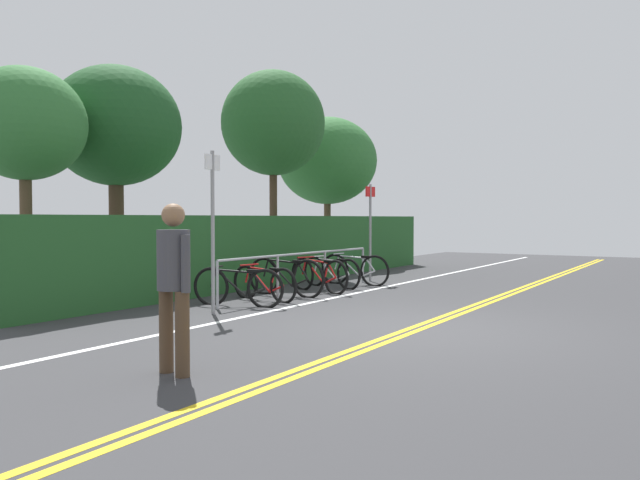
{
  "coord_description": "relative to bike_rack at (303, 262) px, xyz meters",
  "views": [
    {
      "loc": [
        -8.08,
        -3.44,
        1.52
      ],
      "look_at": [
        2.36,
        3.04,
        1.1
      ],
      "focal_mm": 35.46,
      "sensor_mm": 36.0,
      "label": 1
    }
  ],
  "objects": [
    {
      "name": "ground_plane",
      "position": [
        -2.53,
        -3.56,
        -0.65
      ],
      "size": [
        37.88,
        13.38,
        0.05
      ],
      "primitive_type": "cube",
      "color": "#353538"
    },
    {
      "name": "centre_line_yellow_inner",
      "position": [
        -2.53,
        -3.64,
        -0.63
      ],
      "size": [
        34.09,
        0.1,
        0.0
      ],
      "primitive_type": "cube",
      "color": "gold",
      "rests_on": "ground_plane"
    },
    {
      "name": "centre_line_yellow_outer",
      "position": [
        -2.53,
        -3.48,
        -0.63
      ],
      "size": [
        34.09,
        0.1,
        0.0
      ],
      "primitive_type": "cube",
      "color": "gold",
      "rests_on": "ground_plane"
    },
    {
      "name": "bike_lane_stripe_white",
      "position": [
        -2.53,
        -0.89,
        -0.63
      ],
      "size": [
        34.09,
        0.12,
        0.0
      ],
      "primitive_type": "cube",
      "color": "white",
      "rests_on": "ground_plane"
    },
    {
      "name": "bike_rack",
      "position": [
        0.0,
        0.0,
        0.0
      ],
      "size": [
        5.23,
        0.05,
        0.83
      ],
      "color": "#9EA0A5",
      "rests_on": "ground_plane"
    },
    {
      "name": "bicycle_0",
      "position": [
        -2.12,
        -0.05,
        -0.3
      ],
      "size": [
        0.53,
        1.71,
        0.71
      ],
      "color": "black",
      "rests_on": "ground_plane"
    },
    {
      "name": "bicycle_1",
      "position": [
        -1.27,
        0.02,
        -0.31
      ],
      "size": [
        0.46,
        1.65,
        0.68
      ],
      "color": "black",
      "rests_on": "ground_plane"
    },
    {
      "name": "bicycle_2",
      "position": [
        -0.48,
        0.09,
        -0.26
      ],
      "size": [
        0.46,
        1.85,
        0.78
      ],
      "color": "black",
      "rests_on": "ground_plane"
    },
    {
      "name": "bicycle_3",
      "position": [
        0.43,
        -0.12,
        -0.28
      ],
      "size": [
        0.63,
        1.7,
        0.74
      ],
      "color": "black",
      "rests_on": "ground_plane"
    },
    {
      "name": "bicycle_4",
      "position": [
        1.29,
        0.09,
        -0.3
      ],
      "size": [
        0.57,
        1.71,
        0.71
      ],
      "color": "black",
      "rests_on": "ground_plane"
    },
    {
      "name": "bicycle_5",
      "position": [
        2.02,
        -0.09,
        -0.28
      ],
      "size": [
        0.46,
        1.75,
        0.74
      ],
      "color": "black",
      "rests_on": "ground_plane"
    },
    {
      "name": "pedestrian",
      "position": [
        -6.17,
        -2.58,
        0.33
      ],
      "size": [
        0.32,
        0.48,
        1.67
      ],
      "color": "#4C3826",
      "rests_on": "ground_plane"
    },
    {
      "name": "sign_post_near",
      "position": [
        -3.02,
        -0.29,
        0.91
      ],
      "size": [
        0.36,
        0.06,
        2.59
      ],
      "color": "gray",
      "rests_on": "ground_plane"
    },
    {
      "name": "sign_post_far",
      "position": [
        2.91,
        -0.03,
        0.77
      ],
      "size": [
        0.36,
        0.08,
        2.34
      ],
      "color": "gray",
      "rests_on": "ground_plane"
    },
    {
      "name": "hedge_backdrop",
      "position": [
        1.5,
        1.91,
        0.16
      ],
      "size": [
        14.18,
        1.21,
        1.58
      ],
      "primitive_type": "cube",
      "color": "#235626",
      "rests_on": "ground_plane"
    },
    {
      "name": "tree_near_left",
      "position": [
        -3.91,
        3.24,
        2.52
      ],
      "size": [
        2.11,
        2.11,
        4.17
      ],
      "color": "brown",
      "rests_on": "ground_plane"
    },
    {
      "name": "tree_mid",
      "position": [
        -1.66,
        3.56,
        2.78
      ],
      "size": [
        2.71,
        2.71,
        4.68
      ],
      "color": "#473323",
      "rests_on": "ground_plane"
    },
    {
      "name": "tree_far_right",
      "position": [
        3.34,
        3.16,
        3.46
      ],
      "size": [
        2.81,
        2.81,
        5.52
      ],
      "color": "#473323",
      "rests_on": "ground_plane"
    },
    {
      "name": "tree_extra",
      "position": [
        7.16,
        3.75,
        2.77
      ],
      "size": [
        3.25,
        3.25,
        4.82
      ],
      "color": "brown",
      "rests_on": "ground_plane"
    }
  ]
}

